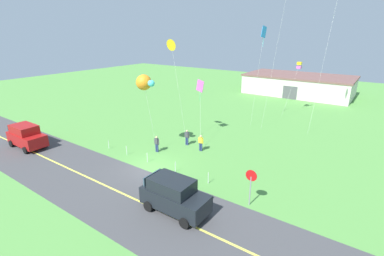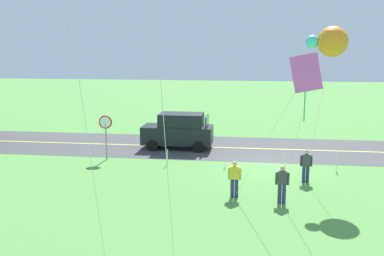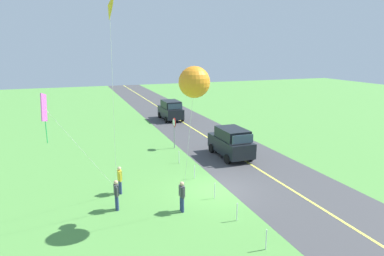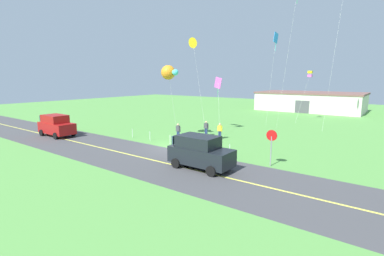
% 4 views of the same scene
% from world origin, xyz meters
% --- Properties ---
extents(ground_plane, '(120.00, 120.00, 0.10)m').
position_xyz_m(ground_plane, '(0.00, 0.00, -0.05)').
color(ground_plane, '#549342').
extents(asphalt_road, '(120.00, 7.00, 0.00)m').
position_xyz_m(asphalt_road, '(0.00, -4.00, 0.00)').
color(asphalt_road, '#424244').
rests_on(asphalt_road, ground).
extents(road_centre_stripe, '(120.00, 0.16, 0.00)m').
position_xyz_m(road_centre_stripe, '(0.00, -4.00, 0.01)').
color(road_centre_stripe, '#E5E04C').
rests_on(road_centre_stripe, asphalt_road).
extents(car_suv_foreground, '(4.40, 2.12, 2.24)m').
position_xyz_m(car_suv_foreground, '(5.35, -3.45, 1.15)').
color(car_suv_foreground, black).
rests_on(car_suv_foreground, ground).
extents(stop_sign, '(0.76, 0.08, 2.56)m').
position_xyz_m(stop_sign, '(8.99, -0.10, 1.80)').
color(stop_sign, gray).
rests_on(stop_sign, ground).
extents(person_adult_near, '(0.58, 0.22, 1.60)m').
position_xyz_m(person_adult_near, '(-1.79, 2.86, 0.86)').
color(person_adult_near, navy).
rests_on(person_adult_near, ground).
extents(person_adult_companion, '(0.58, 0.22, 1.60)m').
position_xyz_m(person_adult_companion, '(1.49, 5.46, 0.86)').
color(person_adult_companion, navy).
rests_on(person_adult_companion, ground).
extents(person_child_watcher, '(0.58, 0.22, 1.60)m').
position_xyz_m(person_child_watcher, '(-0.48, 5.92, 0.86)').
color(person_child_watcher, navy).
rests_on(person_child_watcher, ground).
extents(kite_red_low, '(1.90, 1.40, 7.30)m').
position_xyz_m(kite_red_low, '(-2.68, 2.56, 6.60)').
color(kite_red_low, silver).
rests_on(kite_red_low, ground).
extents(kite_blue_mid, '(2.95, 3.51, 6.22)m').
position_xyz_m(kite_blue_mid, '(-0.87, 8.81, 5.44)').
color(kite_blue_mid, silver).
rests_on(kite_blue_mid, ground).
extents(fence_post_1, '(0.05, 0.05, 0.90)m').
position_xyz_m(fence_post_1, '(-3.60, 0.70, 0.45)').
color(fence_post_1, silver).
rests_on(fence_post_1, ground).
extents(fence_post_2, '(0.05, 0.05, 0.90)m').
position_xyz_m(fence_post_2, '(-0.98, 0.70, 0.45)').
color(fence_post_2, silver).
rests_on(fence_post_2, ground).
extents(fence_post_3, '(0.05, 0.05, 0.90)m').
position_xyz_m(fence_post_3, '(2.15, 0.70, 0.45)').
color(fence_post_3, silver).
rests_on(fence_post_3, ground).
extents(fence_post_4, '(0.05, 0.05, 0.90)m').
position_xyz_m(fence_post_4, '(5.31, 0.70, 0.45)').
color(fence_post_4, silver).
rests_on(fence_post_4, ground).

